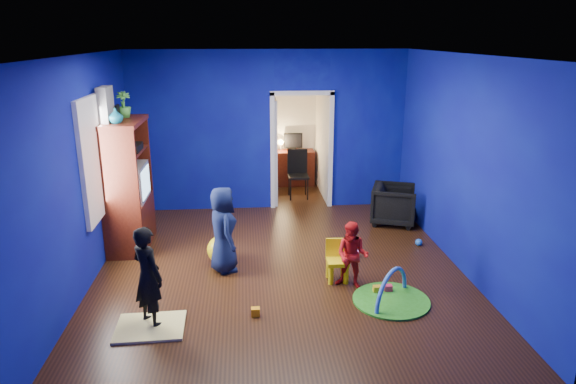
{
  "coord_description": "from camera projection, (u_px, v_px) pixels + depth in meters",
  "views": [
    {
      "loc": [
        -0.46,
        -6.48,
        3.13
      ],
      "look_at": [
        0.14,
        0.4,
        1.01
      ],
      "focal_mm": 32.0,
      "sensor_mm": 36.0,
      "label": 1
    }
  ],
  "objects": [
    {
      "name": "desk_lamp",
      "position": [
        280.0,
        142.0,
        11.0
      ],
      "size": [
        0.14,
        0.14,
        0.14
      ],
      "primitive_type": "sphere",
      "color": "#FFD88C",
      "rests_on": "study_desk"
    },
    {
      "name": "floor",
      "position": [
        280.0,
        270.0,
        7.13
      ],
      "size": [
        5.0,
        5.5,
        0.01
      ],
      "primitive_type": "cube",
      "color": "black",
      "rests_on": "ground"
    },
    {
      "name": "kid_chair",
      "position": [
        337.0,
        263.0,
        6.77
      ],
      "size": [
        0.29,
        0.29,
        0.5
      ],
      "primitive_type": "cube",
      "rotation": [
        0.0,
        0.0,
        -0.03
      ],
      "color": "yellow",
      "rests_on": "floor"
    },
    {
      "name": "toy_3",
      "position": [
        343.0,
        252.0,
        7.59
      ],
      "size": [
        0.11,
        0.11,
        0.11
      ],
      "primitive_type": "sphere",
      "color": "green",
      "rests_on": "floor"
    },
    {
      "name": "tv_armoire",
      "position": [
        127.0,
        185.0,
        7.67
      ],
      "size": [
        0.58,
        1.14,
        1.96
      ],
      "primitive_type": "cube",
      "color": "#3A1009",
      "rests_on": "floor"
    },
    {
      "name": "vase",
      "position": [
        116.0,
        116.0,
        7.07
      ],
      "size": [
        0.21,
        0.21,
        0.21
      ],
      "primitive_type": "imported",
      "rotation": [
        0.0,
        0.0,
        0.07
      ],
      "color": "#0C5964",
      "rests_on": "tv_armoire"
    },
    {
      "name": "desk_monitor",
      "position": [
        293.0,
        140.0,
        11.07
      ],
      "size": [
        0.4,
        0.05,
        0.32
      ],
      "primitive_type": "cube",
      "color": "black",
      "rests_on": "study_desk"
    },
    {
      "name": "toy_5",
      "position": [
        377.0,
        290.0,
        6.48
      ],
      "size": [
        0.1,
        0.08,
        0.1
      ],
      "primitive_type": "cube",
      "color": "#F2AC1A",
      "rests_on": "floor"
    },
    {
      "name": "study_desk",
      "position": [
        294.0,
        168.0,
        11.13
      ],
      "size": [
        0.88,
        0.44,
        0.75
      ],
      "primitive_type": "cube",
      "color": "#3D140A",
      "rests_on": "floor"
    },
    {
      "name": "armchair",
      "position": [
        394.0,
        205.0,
        8.82
      ],
      "size": [
        0.94,
        0.93,
        0.68
      ],
      "primitive_type": "imported",
      "rotation": [
        0.0,
        0.0,
        1.23
      ],
      "color": "black",
      "rests_on": "floor"
    },
    {
      "name": "wall_left",
      "position": [
        83.0,
        174.0,
        6.5
      ],
      "size": [
        0.02,
        5.5,
        2.9
      ],
      "primitive_type": "cube",
      "color": "#0B0B7D",
      "rests_on": "floor"
    },
    {
      "name": "child_black",
      "position": [
        148.0,
        276.0,
        5.65
      ],
      "size": [
        0.5,
        0.5,
        1.17
      ],
      "primitive_type": "imported",
      "rotation": [
        0.0,
        0.0,
        2.36
      ],
      "color": "black",
      "rests_on": "floor"
    },
    {
      "name": "hopper_ball",
      "position": [
        221.0,
        250.0,
        7.32
      ],
      "size": [
        0.4,
        0.4,
        0.4
      ],
      "primitive_type": "sphere",
      "color": "yellow",
      "rests_on": "floor"
    },
    {
      "name": "child_navy",
      "position": [
        223.0,
        230.0,
        6.97
      ],
      "size": [
        0.52,
        0.67,
        1.2
      ],
      "primitive_type": "imported",
      "rotation": [
        0.0,
        0.0,
        1.84
      ],
      "color": "#10173C",
      "rests_on": "floor"
    },
    {
      "name": "toy_2",
      "position": [
        255.0,
        312.0,
        5.96
      ],
      "size": [
        0.1,
        0.08,
        0.1
      ],
      "primitive_type": "cube",
      "color": "#FF9E0D",
      "rests_on": "floor"
    },
    {
      "name": "toy_0",
      "position": [
        388.0,
        289.0,
        6.51
      ],
      "size": [
        0.1,
        0.08,
        0.1
      ],
      "primitive_type": "cube",
      "color": "#EF2748",
      "rests_on": "floor"
    },
    {
      "name": "doorway",
      "position": [
        302.0,
        152.0,
        9.49
      ],
      "size": [
        1.16,
        0.1,
        2.1
      ],
      "primitive_type": "cube",
      "color": "white",
      "rests_on": "floor"
    },
    {
      "name": "curtain",
      "position": [
        112.0,
        171.0,
        7.42
      ],
      "size": [
        0.14,
        0.42,
        2.4
      ],
      "primitive_type": "cube",
      "color": "slate",
      "rests_on": "floor"
    },
    {
      "name": "crt_tv",
      "position": [
        130.0,
        183.0,
        7.67
      ],
      "size": [
        0.46,
        0.7,
        0.54
      ],
      "primitive_type": "cube",
      "color": "silver",
      "rests_on": "tv_armoire"
    },
    {
      "name": "potted_plant",
      "position": [
        123.0,
        105.0,
        7.54
      ],
      "size": [
        0.27,
        0.27,
        0.38
      ],
      "primitive_type": "imported",
      "rotation": [
        0.0,
        0.0,
        0.31
      ],
      "color": "#3A8831",
      "rests_on": "tv_armoire"
    },
    {
      "name": "play_mat",
      "position": [
        391.0,
        300.0,
        6.3
      ],
      "size": [
        0.94,
        0.94,
        0.03
      ],
      "primitive_type": "cylinder",
      "color": "green",
      "rests_on": "floor"
    },
    {
      "name": "folding_chair",
      "position": [
        298.0,
        175.0,
        10.19
      ],
      "size": [
        0.4,
        0.4,
        0.92
      ],
      "primitive_type": "cube",
      "color": "black",
      "rests_on": "floor"
    },
    {
      "name": "wall_right",
      "position": [
        465.0,
        165.0,
        6.91
      ],
      "size": [
        0.02,
        5.5,
        2.9
      ],
      "primitive_type": "cube",
      "color": "#0B0B7D",
      "rests_on": "floor"
    },
    {
      "name": "ceiling",
      "position": [
        279.0,
        55.0,
        6.28
      ],
      "size": [
        5.0,
        5.5,
        0.01
      ],
      "primitive_type": "cube",
      "color": "white",
      "rests_on": "wall_back"
    },
    {
      "name": "toddler_red",
      "position": [
        352.0,
        255.0,
        6.53
      ],
      "size": [
        0.53,
        0.49,
        0.88
      ],
      "primitive_type": "imported",
      "rotation": [
        0.0,
        0.0,
        -0.45
      ],
      "color": "red",
      "rests_on": "floor"
    },
    {
      "name": "yellow_blanket",
      "position": [
        150.0,
        327.0,
        5.72
      ],
      "size": [
        0.77,
        0.62,
        0.03
      ],
      "primitive_type": "cube",
      "rotation": [
        0.0,
        0.0,
        0.03
      ],
      "color": "#F2E07A",
      "rests_on": "floor"
    },
    {
      "name": "window_left",
      "position": [
        91.0,
        160.0,
        6.8
      ],
      "size": [
        0.03,
        0.95,
        1.55
      ],
      "primitive_type": "cube",
      "color": "white",
      "rests_on": "wall_left"
    },
    {
      "name": "toy_4",
      "position": [
        355.0,
        254.0,
        7.54
      ],
      "size": [
        0.1,
        0.08,
        0.1
      ],
      "primitive_type": "cube",
      "color": "#C84BAF",
      "rests_on": "floor"
    },
    {
      "name": "book_shelf",
      "position": [
        293.0,
        90.0,
        10.75
      ],
      "size": [
        0.88,
        0.24,
        0.04
      ],
      "primitive_type": "cube",
      "color": "white",
      "rests_on": "study_desk"
    },
    {
      "name": "wall_front",
      "position": [
        304.0,
        256.0,
        4.09
      ],
      "size": [
        5.0,
        0.02,
        2.9
      ],
      "primitive_type": "cube",
      "color": "#0B0B7D",
      "rests_on": "floor"
    },
    {
      "name": "alcove",
      "position": [
        297.0,
        133.0,
        10.27
      ],
      "size": [
        1.0,
        1.75,
        2.5
      ],
      "primitive_type": null,
      "color": "silver",
      "rests_on": "floor"
    },
    {
      "name": "toy_arch",
      "position": [
        391.0,
        300.0,
        6.29
      ],
      "size": [
        0.59,
        0.67,
        0.84
      ],
      "primitive_type": "torus",
      "rotation": [
        1.57,
        0.0,
        0.86
      ],
      "color": "#3F8CD8",
      "rests_on": "floor"
    },
    {
      "name": "wall_back",
      "position": [
        269.0,
        132.0,
        9.32
      ],
      "size": [
        5.0,
        0.02,
        2.9
      ],
      "primitive_type": "cube",
      "color": "#0B0B7D",
      "rests_on": "floor"
    },
    {
      "name": "toy_1",
      "position": [
        419.0,
        242.0,
        7.96
      ],
      "size": [
        0.11,
        0.11,
        0.11
      ],
      "primitive_type": "sphere",
      "color": "blue",
      "rests_on": "floor"
    }
  ]
}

